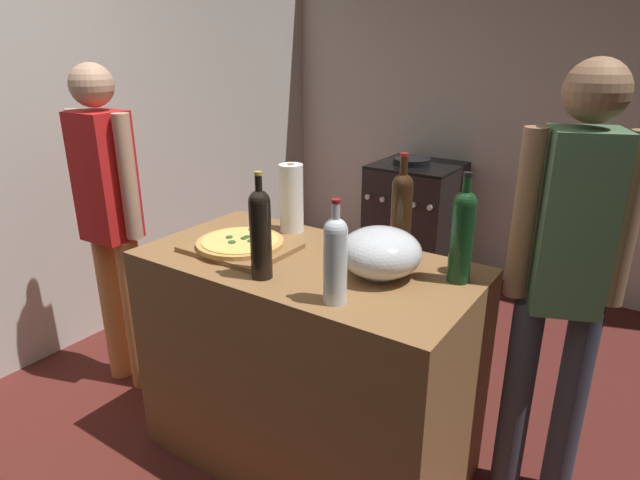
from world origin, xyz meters
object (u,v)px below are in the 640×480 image
paper_towel_roll (291,198)px  wine_bottle_dark (260,231)px  mixing_bowl (380,252)px  stove (414,222)px  pizza (240,242)px  wine_bottle_green (401,210)px  wine_bottle_clear (462,233)px  person_in_stripes (110,213)px  person_in_red (565,272)px  wine_bottle_amber (335,257)px

paper_towel_roll → wine_bottle_dark: bearing=-65.2°
mixing_bowl → wine_bottle_dark: (-0.33, -0.24, 0.08)m
mixing_bowl → stove: 2.13m
pizza → wine_bottle_dark: wine_bottle_dark is taller
pizza → wine_bottle_green: size_ratio=0.87×
wine_bottle_clear → person_in_stripes: bearing=-172.8°
paper_towel_roll → stove: bearing=96.1°
wine_bottle_dark → stove: size_ratio=0.41×
stove → person_in_red: person_in_red is taller
mixing_bowl → wine_bottle_clear: size_ratio=0.76×
stove → wine_bottle_green: bearing=-67.9°
wine_bottle_clear → person_in_stripes: 1.65m
wine_bottle_amber → wine_bottle_dark: wine_bottle_dark is taller
person_in_red → wine_bottle_green: bearing=-172.3°
paper_towel_roll → wine_bottle_dark: size_ratio=0.79×
wine_bottle_amber → person_in_red: bearing=44.8°
paper_towel_roll → person_in_red: person_in_red is taller
mixing_bowl → wine_bottle_amber: bearing=-94.8°
paper_towel_roll → person_in_stripes: person_in_stripes is taller
paper_towel_roll → pizza: bearing=-96.3°
paper_towel_roll → person_in_stripes: size_ratio=0.19×
wine_bottle_clear → mixing_bowl: bearing=-154.8°
wine_bottle_dark → person_in_stripes: person_in_stripes is taller
wine_bottle_dark → mixing_bowl: bearing=35.5°
wine_bottle_clear → stove: size_ratio=0.42×
mixing_bowl → stove: mixing_bowl is taller
wine_bottle_amber → wine_bottle_dark: (-0.31, 0.02, 0.02)m
wine_bottle_dark → person_in_stripes: (-1.06, 0.15, -0.16)m
wine_bottle_dark → stove: 2.29m
wine_bottle_green → person_in_red: (0.58, 0.08, -0.14)m
wine_bottle_clear → stove: wine_bottle_clear is taller
mixing_bowl → person_in_red: 0.63m
wine_bottle_green → person_in_red: size_ratio=0.24×
mixing_bowl → person_in_stripes: (-1.39, -0.09, -0.08)m
wine_bottle_clear → wine_bottle_amber: 0.45m
paper_towel_roll → stove: size_ratio=0.32×
wine_bottle_amber → wine_bottle_green: 0.49m
paper_towel_roll → wine_bottle_green: wine_bottle_green is taller
wine_bottle_amber → wine_bottle_clear: bearing=54.5°
pizza → wine_bottle_dark: size_ratio=0.91×
wine_bottle_clear → person_in_stripes: (-1.63, -0.21, -0.16)m
wine_bottle_dark → person_in_stripes: bearing=172.2°
mixing_bowl → paper_towel_roll: bearing=158.7°
wine_bottle_green → wine_bottle_clear: bearing=-22.4°
wine_bottle_green → person_in_red: 0.60m
wine_bottle_dark → wine_bottle_amber: bearing=-3.4°
pizza → wine_bottle_clear: bearing=13.6°
wine_bottle_clear → wine_bottle_dark: wine_bottle_clear is taller
paper_towel_roll → stove: paper_towel_roll is taller
paper_towel_roll → wine_bottle_dark: wine_bottle_dark is taller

